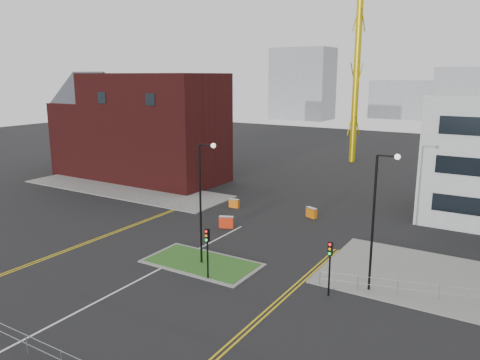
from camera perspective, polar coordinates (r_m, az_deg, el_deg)
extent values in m
plane|color=black|center=(31.52, -16.62, -13.81)|extent=(200.00, 200.00, 0.00)
cube|color=slate|center=(59.56, -13.93, -1.01)|extent=(28.00, 8.00, 0.12)
cube|color=slate|center=(35.62, -4.70, -10.05)|extent=(8.60, 4.60, 0.08)
cube|color=#24521B|center=(35.61, -4.70, -10.02)|extent=(8.00, 4.00, 0.12)
cube|color=#461211|center=(62.66, -10.37, 6.27)|extent=(18.00, 10.00, 14.00)
cube|color=black|center=(61.61, -16.49, 9.59)|extent=(1.40, 0.10, 1.40)
cube|color=black|center=(55.96, -10.88, 9.62)|extent=(1.40, 0.10, 1.40)
cube|color=#461211|center=(71.41, -17.55, 5.03)|extent=(6.00, 10.00, 10.00)
cube|color=#2D3038|center=(70.96, -17.82, 9.03)|extent=(6.40, 8.49, 8.49)
cylinder|color=gold|center=(77.23, 14.18, 15.47)|extent=(1.00, 1.00, 36.05)
cylinder|color=black|center=(34.15, -4.84, -3.13)|extent=(0.16, 0.16, 9.00)
cylinder|color=black|center=(32.86, -4.14, 4.29)|extent=(1.20, 0.10, 0.10)
sphere|color=silver|center=(32.52, -3.27, 4.21)|extent=(0.36, 0.36, 0.36)
cylinder|color=black|center=(30.84, 15.89, -5.33)|extent=(0.16, 0.16, 9.00)
cylinder|color=black|center=(29.65, 17.52, 2.81)|extent=(1.20, 0.10, 0.10)
sphere|color=silver|center=(29.52, 18.65, 2.69)|extent=(0.36, 0.36, 0.36)
cylinder|color=black|center=(32.48, -3.96, -9.56)|extent=(0.12, 0.12, 3.00)
cube|color=black|center=(31.88, -4.01, -6.73)|extent=(0.28, 0.22, 0.90)
sphere|color=red|center=(31.68, -4.15, -6.29)|extent=(0.18, 0.18, 0.18)
sphere|color=orange|center=(31.78, -4.14, -6.80)|extent=(0.18, 0.18, 0.18)
sphere|color=#0CCC33|center=(31.88, -4.14, -7.31)|extent=(0.18, 0.18, 0.18)
cylinder|color=black|center=(30.66, 10.84, -11.17)|extent=(0.12, 0.12, 3.00)
cube|color=black|center=(30.02, 10.97, -8.19)|extent=(0.28, 0.22, 0.90)
sphere|color=red|center=(29.81, 10.91, -7.73)|extent=(0.18, 0.18, 0.18)
sphere|color=orange|center=(29.91, 10.88, -8.27)|extent=(0.18, 0.18, 0.18)
sphere|color=#0CCC33|center=(30.02, 10.86, -8.81)|extent=(0.18, 0.18, 0.18)
cylinder|color=gray|center=(27.93, -26.25, -15.84)|extent=(24.00, 0.04, 0.04)
cylinder|color=gray|center=(28.16, -26.15, -16.74)|extent=(24.00, 0.04, 0.04)
cylinder|color=gray|center=(50.47, -9.99, -2.12)|extent=(6.00, 0.04, 0.04)
cylinder|color=gray|center=(50.60, -9.97, -2.67)|extent=(6.00, 0.04, 0.04)
cylinder|color=gray|center=(52.58, -12.43, -2.19)|extent=(0.05, 0.05, 1.10)
cylinder|color=gray|center=(48.73, -7.31, -3.18)|extent=(0.05, 0.05, 1.10)
cylinder|color=gray|center=(32.23, 9.72, -11.75)|extent=(0.05, 0.05, 1.10)
cube|color=silver|center=(32.72, -13.97, -12.61)|extent=(0.15, 30.00, 0.01)
cube|color=gold|center=(43.94, -14.88, -6.03)|extent=(0.12, 24.00, 0.01)
cube|color=gold|center=(43.73, -14.60, -6.10)|extent=(0.12, 24.00, 0.01)
cube|color=gold|center=(30.52, 4.81, -14.20)|extent=(0.12, 20.00, 0.01)
cube|color=gold|center=(30.40, 5.33, -14.32)|extent=(0.12, 20.00, 0.01)
cube|color=gray|center=(151.52, 7.63, 11.53)|extent=(18.00, 12.00, 22.00)
cube|color=gray|center=(161.35, 21.14, 9.08)|extent=(30.00, 12.00, 12.00)
cube|color=red|center=(43.23, -1.68, -5.15)|extent=(1.37, 0.89, 1.09)
cube|color=silver|center=(43.08, -1.68, -4.53)|extent=(1.37, 0.89, 0.13)
cube|color=orange|center=(49.68, -0.72, -2.86)|extent=(1.13, 0.40, 0.93)
cube|color=silver|center=(49.57, -0.72, -2.40)|extent=(1.13, 0.40, 0.11)
cube|color=#CD640B|center=(46.76, 8.69, -3.96)|extent=(1.28, 0.85, 1.01)
cube|color=silver|center=(46.63, 8.71, -3.42)|extent=(1.28, 0.85, 0.12)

